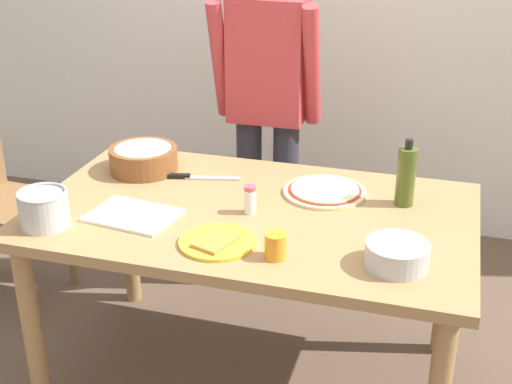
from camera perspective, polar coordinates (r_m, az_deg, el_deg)
name	(u,v)px	position (r m, az deg, el deg)	size (l,w,h in m)	color
ground	(253,377)	(2.95, -0.28, -14.87)	(8.00, 8.00, 0.00)	brown
dining_table	(252,232)	(2.58, -0.31, -3.29)	(1.60, 0.96, 0.76)	#A37A4C
person_cook	(268,101)	(3.20, 0.95, 7.45)	(0.49, 0.25, 1.62)	#2D2D38
pizza_raw_on_board	(325,191)	(2.68, 5.64, 0.06)	(0.32, 0.32, 0.02)	beige
plate_with_slice	(217,242)	(2.31, -3.19, -4.09)	(0.26, 0.26, 0.02)	gold
popcorn_bowl	(143,157)	(2.90, -9.20, 2.88)	(0.28, 0.28, 0.11)	brown
mixing_bowl_steel	(397,255)	(2.21, 11.45, -5.06)	(0.20, 0.20, 0.08)	#B7B7BC
olive_oil_bottle	(406,176)	(2.60, 12.17, 1.28)	(0.07, 0.07, 0.26)	#47561E
steel_pot	(44,208)	(2.51, -16.98, -1.28)	(0.17, 0.17, 0.13)	#B7B7BC
cup_orange	(275,246)	(2.21, 1.60, -4.44)	(0.07, 0.07, 0.09)	orange
salt_shaker	(251,200)	(2.50, -0.42, -0.63)	(0.04, 0.04, 0.11)	white
cutting_board_white	(133,215)	(2.53, -10.05, -1.88)	(0.30, 0.22, 0.01)	white
chef_knife	(195,177)	(2.81, -5.04, 1.23)	(0.29, 0.09, 0.02)	silver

